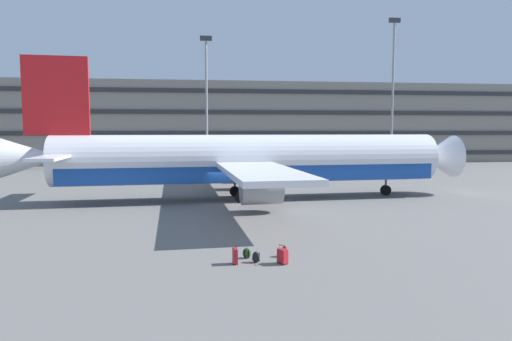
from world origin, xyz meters
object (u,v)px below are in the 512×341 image
(suitcase_large, at_px, (283,256))
(suitcase_red, at_px, (235,256))
(airliner, at_px, (248,161))
(backpack_scuffed, at_px, (285,251))
(backpack_teal, at_px, (247,253))
(backpack_black, at_px, (256,257))

(suitcase_large, relative_size, suitcase_red, 1.06)
(airliner, relative_size, backpack_scuffed, 68.14)
(airliner, height_order, suitcase_large, airliner)
(suitcase_red, height_order, backpack_teal, suitcase_red)
(suitcase_large, xyz_separation_m, backpack_teal, (-1.44, 1.07, -0.13))
(airliner, xyz_separation_m, suitcase_large, (-0.44, -18.29, -2.84))
(backpack_black, bearing_deg, backpack_scuffed, 27.96)
(backpack_teal, bearing_deg, backpack_black, -66.82)
(airliner, distance_m, backpack_scuffed, 17.43)
(suitcase_red, distance_m, backpack_teal, 1.04)
(airliner, bearing_deg, backpack_scuffed, -90.35)
(suitcase_large, relative_size, backpack_scuffed, 1.53)
(suitcase_large, relative_size, backpack_black, 1.62)
(suitcase_red, bearing_deg, backpack_scuffed, 20.24)
(backpack_teal, distance_m, backpack_black, 0.80)
(airliner, relative_size, backpack_black, 72.24)
(suitcase_large, bearing_deg, airliner, 88.63)
(backpack_black, bearing_deg, backpack_teal, 113.18)
(airliner, relative_size, suitcase_large, 44.68)
(suitcase_large, distance_m, backpack_scuffed, 1.17)
(airliner, height_order, backpack_scuffed, airliner)
(backpack_teal, bearing_deg, backpack_scuffed, 1.27)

